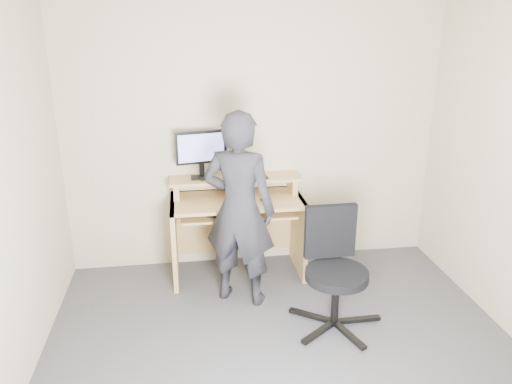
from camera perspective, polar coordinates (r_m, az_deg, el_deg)
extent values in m
plane|color=#49484D|center=(3.65, 3.96, -19.79)|extent=(3.50, 3.50, 0.00)
cube|color=beige|center=(4.68, -0.20, 6.35)|extent=(3.50, 0.02, 2.50)
cube|color=tan|center=(4.63, -9.29, -5.50)|extent=(0.04, 0.60, 0.75)
cube|color=tan|center=(4.74, 4.89, -4.70)|extent=(0.04, 0.60, 0.75)
cube|color=tan|center=(4.52, -2.17, -0.97)|extent=(1.20, 0.60, 0.03)
cube|color=tan|center=(4.48, -2.04, -2.47)|extent=(1.02, 0.38, 0.02)
cube|color=tan|center=(4.61, -9.08, 0.39)|extent=(0.05, 0.28, 0.15)
cube|color=tan|center=(4.71, 4.16, 1.01)|extent=(0.05, 0.28, 0.15)
cube|color=tan|center=(4.60, -2.40, 1.57)|extent=(1.20, 0.30, 0.02)
cube|color=tan|center=(4.89, -2.49, -3.23)|extent=(1.20, 0.03, 0.65)
cube|color=black|center=(4.59, -6.16, 1.66)|extent=(0.20, 0.13, 0.01)
cube|color=black|center=(4.58, -6.20, 2.59)|extent=(0.05, 0.04, 0.13)
cube|color=black|center=(4.51, -6.28, 5.10)|extent=(0.46, 0.12, 0.30)
cube|color=#9396FF|center=(4.49, -6.27, 5.04)|extent=(0.41, 0.08, 0.25)
cube|color=black|center=(4.57, -1.80, 2.92)|extent=(0.09, 0.14, 0.20)
cylinder|color=silver|center=(4.61, -1.30, 2.94)|extent=(0.10, 0.10, 0.18)
cube|color=black|center=(4.59, 0.86, 1.77)|extent=(0.08, 0.14, 0.01)
cube|color=black|center=(4.53, -6.09, 1.56)|extent=(0.05, 0.05, 0.03)
torus|color=silver|center=(4.65, -4.76, 1.96)|extent=(0.19, 0.19, 0.06)
cube|color=black|center=(4.45, -2.65, -2.24)|extent=(0.47, 0.20, 0.03)
ellipsoid|color=black|center=(4.44, 1.07, -0.85)|extent=(0.11, 0.08, 0.04)
cube|color=black|center=(4.16, 11.52, -14.10)|extent=(0.37, 0.05, 0.03)
cube|color=black|center=(4.26, 8.92, -13.01)|extent=(0.15, 0.36, 0.03)
cube|color=black|center=(4.15, 6.30, -13.86)|extent=(0.33, 0.25, 0.03)
cube|color=black|center=(3.97, 7.18, -15.61)|extent=(0.32, 0.26, 0.03)
cube|color=black|center=(3.97, 10.58, -15.77)|extent=(0.16, 0.36, 0.03)
cylinder|color=black|center=(3.99, 9.05, -12.03)|extent=(0.06, 0.06, 0.39)
cylinder|color=black|center=(3.89, 9.22, -9.35)|extent=(0.48, 0.48, 0.07)
cube|color=black|center=(3.95, 8.48, -4.45)|extent=(0.41, 0.06, 0.43)
imported|color=black|center=(4.06, -1.93, -2.04)|extent=(0.71, 0.60, 1.64)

